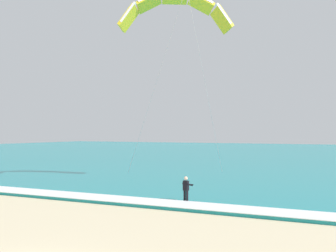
% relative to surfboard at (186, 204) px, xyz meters
% --- Properties ---
extents(sea, '(200.00, 120.00, 0.20)m').
position_rel_surfboard_xyz_m(sea, '(0.12, 57.80, 0.07)').
color(sea, teal).
rests_on(sea, ground).
extents(surf_foam, '(200.00, 2.19, 0.04)m').
position_rel_surfboard_xyz_m(surf_foam, '(0.12, -1.20, 0.19)').
color(surf_foam, white).
rests_on(surf_foam, sea).
extents(surfboard, '(0.83, 1.47, 0.09)m').
position_rel_surfboard_xyz_m(surfboard, '(0.00, 0.00, 0.00)').
color(surfboard, white).
rests_on(surfboard, ground).
extents(kitesurfer, '(0.62, 0.62, 1.69)m').
position_rel_surfboard_xyz_m(kitesurfer, '(0.01, 0.02, 0.91)').
color(kitesurfer, black).
rests_on(kitesurfer, ground).
extents(kite_primary, '(8.50, 9.40, 14.48)m').
position_rel_surfboard_xyz_m(kite_primary, '(-4.00, 7.09, 14.31)').
color(kite_primary, yellow).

